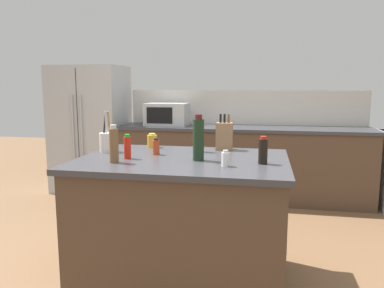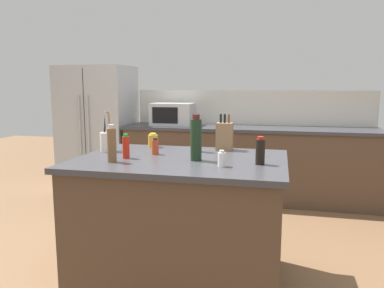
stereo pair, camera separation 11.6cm
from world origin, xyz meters
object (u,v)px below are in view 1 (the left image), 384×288
Objects in this scene: pepper_grinder at (114,145)px; salt_shaker at (225,159)px; spice_jar_paprika at (156,147)px; utensil_crock at (107,141)px; wine_bottle at (198,139)px; soy_sauce_bottle at (263,151)px; dish_soap_bottle at (198,138)px; honey_jar at (152,141)px; hot_sauce_bottle at (127,147)px; refrigerator at (91,129)px; microwave at (167,114)px; knife_block at (224,136)px.

salt_shaker is at bearing 1.68° from pepper_grinder.
spice_jar_paprika is at bearing 150.17° from salt_shaker.
utensil_crock is 1.00× the size of wine_bottle.
dish_soap_bottle reaches higher than soy_sauce_bottle.
pepper_grinder is (-0.75, -0.02, 0.07)m from salt_shaker.
wine_bottle is at bearing -79.16° from dish_soap_bottle.
pepper_grinder is 2.05× the size of spice_jar_paprika.
honey_jar is 0.44m from dish_soap_bottle.
utensil_crock is 0.71m from dish_soap_bottle.
utensil_crock is 0.45m from pepper_grinder.
honey_jar is (0.06, 0.66, -0.06)m from pepper_grinder.
hot_sauce_bottle is at bearing -138.96° from dish_soap_bottle.
spice_jar_paprika is at bearing -67.99° from honey_jar.
wine_bottle is 1.45× the size of dish_soap_bottle.
pepper_grinder reaches higher than hot_sauce_bottle.
salt_shaker is 0.64m from spice_jar_paprika.
wine_bottle is 2.57× the size of spice_jar_paprika.
dish_soap_bottle is (-0.27, 0.51, 0.06)m from salt_shaker.
utensil_crock reaches higher than pepper_grinder.
utensil_crock is at bearing 173.64° from spice_jar_paprika.
soy_sauce_bottle is at bearing -29.15° from honey_jar.
soy_sauce_bottle is 0.95m from hot_sauce_bottle.
pepper_grinder is 1.15× the size of dish_soap_bottle.
refrigerator reaches higher than soy_sauce_bottle.
wine_bottle is at bearing -15.10° from utensil_crock.
honey_jar is at bearing 150.85° from soy_sauce_bottle.
dish_soap_bottle is at bearing -17.42° from honey_jar.
honey_jar is at bearing 84.53° from pepper_grinder.
salt_shaker is 0.75m from pepper_grinder.
microwave is at bearing 110.06° from wine_bottle.
hot_sauce_bottle is 0.51m from honey_jar.
knife_block is at bearing 44.55° from pepper_grinder.
knife_block is 0.58m from spice_jar_paprika.
pepper_grinder is 0.67m from honey_jar.
honey_jar is (-0.48, 0.48, -0.10)m from wine_bottle.
knife_block reaches higher than dish_soap_bottle.
wine_bottle reaches higher than dish_soap_bottle.
salt_shaker is at bearing -152.05° from soy_sauce_bottle.
knife_block is at bearing 17.12° from utensil_crock.
utensil_crock is 0.39m from honey_jar.
hot_sauce_bottle is 1.40× the size of spice_jar_paprika.
hot_sauce_bottle is at bearing -92.75° from honey_jar.
salt_shaker is at bearing -10.08° from hot_sauce_bottle.
microwave is at bearing 91.64° from utensil_crock.
honey_jar is (-0.92, 0.51, -0.03)m from soy_sauce_bottle.
soy_sauce_bottle is at bearing -44.52° from refrigerator.
microwave is 2.40m from wine_bottle.
salt_shaker is 0.57× the size of soy_sauce_bottle.
spice_jar_paprika is at bearing -77.33° from microwave.
utensil_crock is at bearing 137.23° from hot_sauce_bottle.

